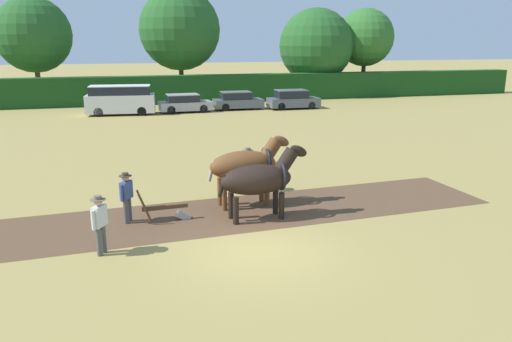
% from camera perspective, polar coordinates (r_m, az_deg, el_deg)
% --- Properties ---
extents(ground_plane, '(240.00, 240.00, 0.00)m').
position_cam_1_polar(ground_plane, '(13.61, 0.25, -8.95)').
color(ground_plane, '#998447').
extents(plowed_furrow_strip, '(23.60, 4.60, 0.01)m').
position_cam_1_polar(plowed_furrow_strip, '(15.83, -13.03, -5.87)').
color(plowed_furrow_strip, brown).
rests_on(plowed_furrow_strip, ground).
extents(hedgerow, '(74.02, 1.59, 2.47)m').
position_cam_1_polar(hedgerow, '(45.87, -11.53, 9.07)').
color(hedgerow, '#194719').
rests_on(hedgerow, ground).
extents(tree_center_left, '(6.57, 6.57, 9.27)m').
position_cam_1_polar(tree_center_left, '(49.43, -24.11, 14.01)').
color(tree_center_left, brown).
rests_on(tree_center_left, ground).
extents(tree_center, '(7.56, 7.56, 10.28)m').
position_cam_1_polar(tree_center, '(49.06, -8.72, 15.69)').
color(tree_center, '#423323').
rests_on(tree_center, ground).
extents(tree_center_right, '(7.41, 7.41, 8.71)m').
position_cam_1_polar(tree_center_right, '(52.09, 6.88, 14.03)').
color(tree_center_right, '#4C3823').
rests_on(tree_center_right, ground).
extents(tree_right, '(5.86, 5.86, 8.74)m').
position_cam_1_polar(tree_right, '(54.33, 12.37, 14.68)').
color(tree_right, '#423323').
rests_on(tree_right, ground).
extents(draft_horse_lead_left, '(2.98, 1.09, 2.37)m').
position_cam_1_polar(draft_horse_lead_left, '(15.50, 0.44, -0.90)').
color(draft_horse_lead_left, black).
rests_on(draft_horse_lead_left, ground).
extents(draft_horse_lead_right, '(2.94, 1.14, 2.43)m').
position_cam_1_polar(draft_horse_lead_right, '(16.74, -1.11, 0.68)').
color(draft_horse_lead_right, brown).
rests_on(draft_horse_lead_right, ground).
extents(plow, '(1.66, 0.48, 1.13)m').
position_cam_1_polar(plow, '(15.82, -9.87, -4.50)').
color(plow, '#4C331E').
rests_on(plow, ground).
extents(farmer_at_plow, '(0.41, 0.54, 1.59)m').
position_cam_1_polar(farmer_at_plow, '(15.76, -14.58, -2.57)').
color(farmer_at_plow, '#4C4C4C').
rests_on(farmer_at_plow, ground).
extents(farmer_beside_team, '(0.46, 0.52, 1.67)m').
position_cam_1_polar(farmer_beside_team, '(18.37, -0.93, 0.54)').
color(farmer_beside_team, '#38332D').
rests_on(farmer_beside_team, ground).
extents(farmer_onlooker_left, '(0.41, 0.56, 1.61)m').
position_cam_1_polar(farmer_onlooker_left, '(13.61, -17.43, -5.46)').
color(farmer_onlooker_left, '#4C4C4C').
rests_on(farmer_onlooker_left, ground).
extents(parked_van, '(5.25, 2.57, 2.21)m').
position_cam_1_polar(parked_van, '(39.57, -15.21, 7.86)').
color(parked_van, silver).
rests_on(parked_van, ground).
extents(parked_car_left, '(4.15, 1.96, 1.42)m').
position_cam_1_polar(parked_car_left, '(40.03, -8.16, 7.65)').
color(parked_car_left, '#9E9EA8').
rests_on(parked_car_left, ground).
extents(parked_car_center_left, '(4.00, 1.77, 1.46)m').
position_cam_1_polar(parked_car_center_left, '(41.27, -2.15, 8.02)').
color(parked_car_center_left, '#565B66').
rests_on(parked_car_center_left, ground).
extents(parked_car_center, '(4.22, 1.89, 1.56)m').
position_cam_1_polar(parked_car_center, '(41.82, 4.22, 8.13)').
color(parked_car_center, '#565B66').
rests_on(parked_car_center, ground).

